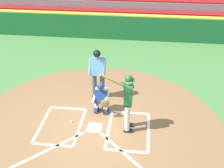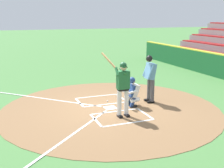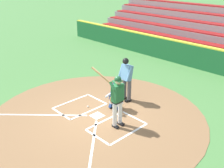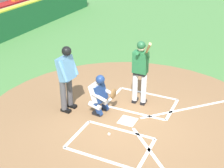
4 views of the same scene
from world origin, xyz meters
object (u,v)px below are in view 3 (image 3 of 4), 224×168
at_px(baseball, 88,106).
at_px(catcher, 115,96).
at_px(plate_umpire, 126,76).
at_px(batter, 117,98).

bearing_deg(baseball, catcher, -142.20).
xyz_separation_m(plate_umpire, baseball, (0.62, 1.54, -1.04)).
height_order(plate_umpire, baseball, plate_umpire).
bearing_deg(batter, catcher, -41.28).
xyz_separation_m(batter, catcher, (0.89, -0.78, -0.51)).
bearing_deg(plate_umpire, batter, 124.63).
relative_size(plate_umpire, baseball, 25.20).
bearing_deg(catcher, plate_umpire, -74.16).
bearing_deg(batter, baseball, -3.67).
xyz_separation_m(batter, baseball, (1.76, -0.11, -1.06)).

